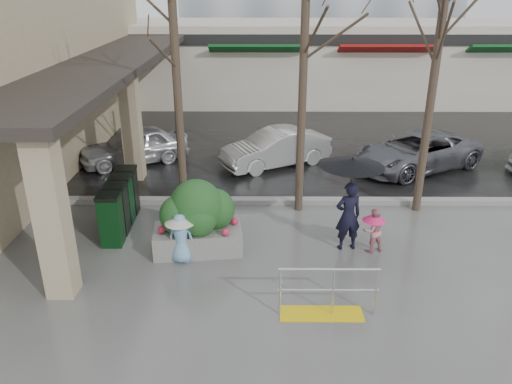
{
  "coord_description": "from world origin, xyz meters",
  "views": [
    {
      "loc": [
        0.1,
        -9.13,
        5.9
      ],
      "look_at": [
        0.02,
        1.76,
        1.3
      ],
      "focal_mm": 35.0,
      "sensor_mm": 36.0,
      "label": 1
    }
  ],
  "objects_px": {
    "tree_midwest": "(305,12)",
    "car_c": "(416,151)",
    "news_boxes": "(120,204)",
    "car_b": "(276,148)",
    "tree_west": "(173,18)",
    "car_a": "(134,146)",
    "tree_mideast": "(441,28)",
    "handrail": "(325,298)",
    "child_pink": "(373,228)",
    "woman": "(350,191)",
    "planter": "(198,218)",
    "child_blue": "(181,233)"
  },
  "relations": [
    {
      "from": "tree_midwest",
      "to": "car_a",
      "type": "bearing_deg",
      "value": 144.78
    },
    {
      "from": "child_pink",
      "to": "car_c",
      "type": "relative_size",
      "value": 0.24
    },
    {
      "from": "handrail",
      "to": "news_boxes",
      "type": "distance_m",
      "value": 6.07
    },
    {
      "from": "handrail",
      "to": "woman",
      "type": "bearing_deg",
      "value": 72.44
    },
    {
      "from": "woman",
      "to": "planter",
      "type": "height_order",
      "value": "woman"
    },
    {
      "from": "tree_west",
      "to": "car_b",
      "type": "bearing_deg",
      "value": 53.74
    },
    {
      "from": "woman",
      "to": "car_a",
      "type": "relative_size",
      "value": 0.62
    },
    {
      "from": "handrail",
      "to": "car_c",
      "type": "bearing_deg",
      "value": 63.52
    },
    {
      "from": "tree_west",
      "to": "car_b",
      "type": "height_order",
      "value": "tree_west"
    },
    {
      "from": "handrail",
      "to": "car_a",
      "type": "height_order",
      "value": "car_a"
    },
    {
      "from": "child_pink",
      "to": "car_a",
      "type": "distance_m",
      "value": 9.37
    },
    {
      "from": "planter",
      "to": "child_blue",
      "type": "bearing_deg",
      "value": -121.89
    },
    {
      "from": "tree_mideast",
      "to": "planter",
      "type": "bearing_deg",
      "value": -158.34
    },
    {
      "from": "child_blue",
      "to": "planter",
      "type": "xyz_separation_m",
      "value": [
        0.32,
        0.52,
        0.14
      ]
    },
    {
      "from": "tree_midwest",
      "to": "car_c",
      "type": "bearing_deg",
      "value": 38.17
    },
    {
      "from": "tree_midwest",
      "to": "child_pink",
      "type": "xyz_separation_m",
      "value": [
        1.56,
        -2.33,
        -4.63
      ]
    },
    {
      "from": "news_boxes",
      "to": "tree_midwest",
      "type": "bearing_deg",
      "value": 12.15
    },
    {
      "from": "tree_west",
      "to": "news_boxes",
      "type": "height_order",
      "value": "tree_west"
    },
    {
      "from": "news_boxes",
      "to": "car_a",
      "type": "bearing_deg",
      "value": 97.6
    },
    {
      "from": "tree_mideast",
      "to": "car_a",
      "type": "height_order",
      "value": "tree_mideast"
    },
    {
      "from": "handrail",
      "to": "car_c",
      "type": "distance_m",
      "value": 9.05
    },
    {
      "from": "news_boxes",
      "to": "car_c",
      "type": "bearing_deg",
      "value": 25.07
    },
    {
      "from": "tree_midwest",
      "to": "woman",
      "type": "height_order",
      "value": "tree_midwest"
    },
    {
      "from": "handrail",
      "to": "planter",
      "type": "xyz_separation_m",
      "value": [
        -2.69,
        2.48,
        0.48
      ]
    },
    {
      "from": "child_pink",
      "to": "news_boxes",
      "type": "bearing_deg",
      "value": -29.35
    },
    {
      "from": "news_boxes",
      "to": "car_a",
      "type": "height_order",
      "value": "news_boxes"
    },
    {
      "from": "tree_midwest",
      "to": "news_boxes",
      "type": "height_order",
      "value": "tree_midwest"
    },
    {
      "from": "woman",
      "to": "car_c",
      "type": "bearing_deg",
      "value": -131.15
    },
    {
      "from": "handrail",
      "to": "child_pink",
      "type": "relative_size",
      "value": 1.76
    },
    {
      "from": "handrail",
      "to": "car_b",
      "type": "distance_m",
      "value": 8.46
    },
    {
      "from": "tree_mideast",
      "to": "handrail",
      "type": "bearing_deg",
      "value": -123.19
    },
    {
      "from": "woman",
      "to": "car_b",
      "type": "bearing_deg",
      "value": -86.22
    },
    {
      "from": "planter",
      "to": "car_c",
      "type": "height_order",
      "value": "planter"
    },
    {
      "from": "car_b",
      "to": "woman",
      "type": "bearing_deg",
      "value": -14.49
    },
    {
      "from": "child_blue",
      "to": "car_b",
      "type": "relative_size",
      "value": 0.31
    },
    {
      "from": "planter",
      "to": "car_c",
      "type": "xyz_separation_m",
      "value": [
        6.73,
        5.61,
        -0.22
      ]
    },
    {
      "from": "handrail",
      "to": "tree_midwest",
      "type": "relative_size",
      "value": 0.27
    },
    {
      "from": "child_blue",
      "to": "news_boxes",
      "type": "distance_m",
      "value": 2.49
    },
    {
      "from": "planter",
      "to": "car_a",
      "type": "relative_size",
      "value": 0.58
    },
    {
      "from": "news_boxes",
      "to": "car_b",
      "type": "height_order",
      "value": "news_boxes"
    },
    {
      "from": "tree_west",
      "to": "car_a",
      "type": "height_order",
      "value": "tree_west"
    },
    {
      "from": "child_pink",
      "to": "tree_midwest",
      "type": "bearing_deg",
      "value": -74.58
    },
    {
      "from": "tree_midwest",
      "to": "car_b",
      "type": "relative_size",
      "value": 1.83
    },
    {
      "from": "car_c",
      "to": "tree_west",
      "type": "bearing_deg",
      "value": -94.36
    },
    {
      "from": "tree_west",
      "to": "child_blue",
      "type": "xyz_separation_m",
      "value": [
        0.34,
        -2.84,
        -4.37
      ]
    },
    {
      "from": "tree_mideast",
      "to": "tree_midwest",
      "type": "bearing_deg",
      "value": 180.0
    },
    {
      "from": "tree_mideast",
      "to": "child_pink",
      "type": "bearing_deg",
      "value": -126.73
    },
    {
      "from": "tree_west",
      "to": "child_pink",
      "type": "bearing_deg",
      "value": -26.02
    },
    {
      "from": "woman",
      "to": "child_pink",
      "type": "distance_m",
      "value": 1.06
    },
    {
      "from": "tree_west",
      "to": "car_a",
      "type": "distance_m",
      "value": 6.31
    }
  ]
}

